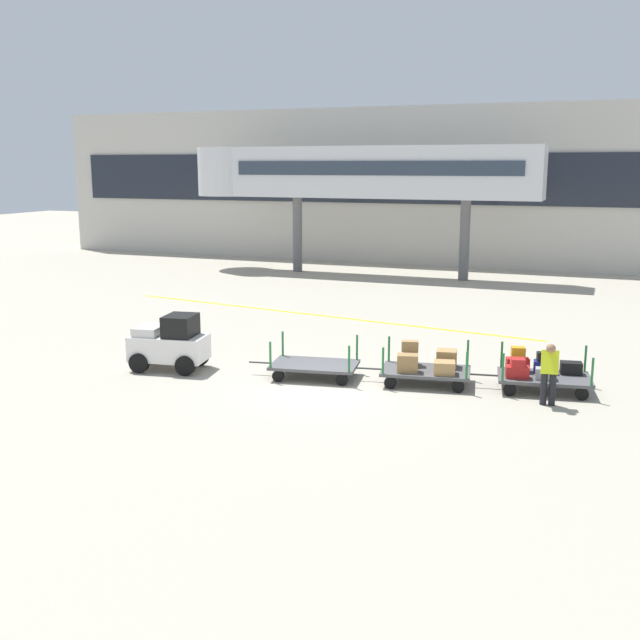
% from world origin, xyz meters
% --- Properties ---
extents(ground_plane, '(120.00, 120.00, 0.00)m').
position_xyz_m(ground_plane, '(0.00, 0.00, 0.00)').
color(ground_plane, '#A8A08E').
extents(apron_lead_line, '(17.34, 2.97, 0.01)m').
position_xyz_m(apron_lead_line, '(-3.64, 9.02, 0.00)').
color(apron_lead_line, yellow).
rests_on(apron_lead_line, ground_plane).
extents(terminal_building, '(54.47, 2.51, 8.93)m').
position_xyz_m(terminal_building, '(0.00, 25.98, 4.47)').
color(terminal_building, '#BCB7AD').
rests_on(terminal_building, ground_plane).
extents(jet_bridge, '(18.46, 3.00, 6.62)m').
position_xyz_m(jet_bridge, '(-6.24, 19.99, 5.26)').
color(jet_bridge, silver).
rests_on(jet_bridge, ground_plane).
extents(baggage_tug, '(2.25, 1.52, 1.58)m').
position_xyz_m(baggage_tug, '(-4.63, 0.24, 0.75)').
color(baggage_tug, white).
rests_on(baggage_tug, ground_plane).
extents(baggage_cart_lead, '(3.08, 1.75, 1.10)m').
position_xyz_m(baggage_cart_lead, '(-0.52, 0.90, 0.35)').
color(baggage_cart_lead, '#4C4C4F').
rests_on(baggage_cart_lead, ground_plane).
extents(baggage_cart_middle, '(3.08, 1.75, 1.10)m').
position_xyz_m(baggage_cart_middle, '(2.45, 1.41, 0.51)').
color(baggage_cart_middle, '#4C4C4F').
rests_on(baggage_cart_middle, ground_plane).
extents(baggage_cart_tail, '(3.08, 1.75, 1.10)m').
position_xyz_m(baggage_cart_tail, '(5.28, 1.89, 0.49)').
color(baggage_cart_tail, '#4C4C4F').
rests_on(baggage_cart_tail, ground_plane).
extents(baggage_handler, '(0.44, 0.46, 1.56)m').
position_xyz_m(baggage_handler, '(5.60, 0.65, 0.87)').
color(baggage_handler, black).
rests_on(baggage_handler, ground_plane).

